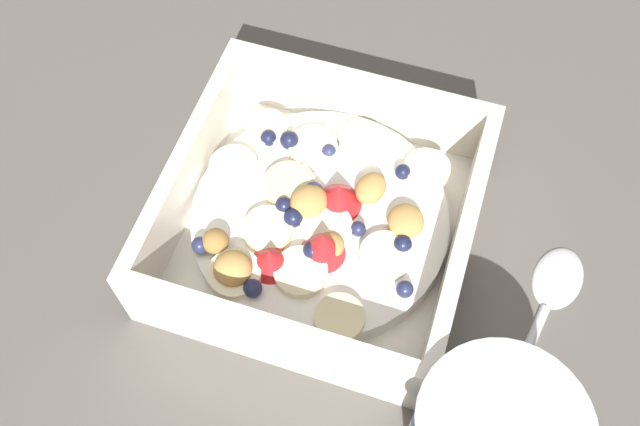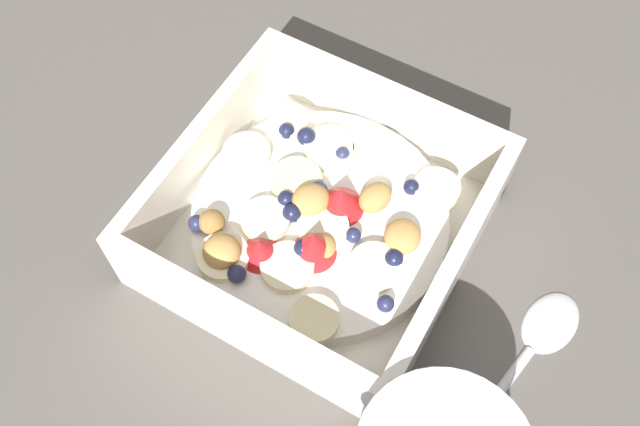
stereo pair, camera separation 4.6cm
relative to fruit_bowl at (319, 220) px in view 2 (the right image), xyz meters
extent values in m
plane|color=#56514C|center=(0.01, 0.02, -0.02)|extent=(2.40, 2.40, 0.00)
cube|color=white|center=(0.00, 0.00, -0.02)|extent=(0.19, 0.19, 0.01)
cube|color=white|center=(0.00, -0.09, 0.01)|extent=(0.19, 0.01, 0.06)
cube|color=white|center=(0.00, 0.09, 0.01)|extent=(0.19, 0.01, 0.06)
cube|color=white|center=(-0.09, 0.00, 0.01)|extent=(0.01, 0.17, 0.06)
cube|color=white|center=(0.09, 0.00, 0.01)|extent=(0.01, 0.17, 0.06)
cylinder|color=white|center=(0.00, 0.00, 0.00)|extent=(0.17, 0.17, 0.02)
cylinder|color=#F4EAB7|center=(0.03, 0.02, 0.01)|extent=(0.04, 0.04, 0.01)
cylinder|color=#F7EFC6|center=(0.04, 0.06, 0.01)|extent=(0.04, 0.04, 0.01)
cylinder|color=beige|center=(-0.03, 0.06, 0.01)|extent=(0.04, 0.04, 0.01)
cylinder|color=#F4EAB7|center=(-0.01, -0.06, 0.01)|extent=(0.04, 0.04, 0.01)
cylinder|color=#F4EAB7|center=(0.02, -0.05, 0.01)|extent=(0.04, 0.04, 0.01)
cylinder|color=#F7EFC6|center=(-0.01, 0.01, 0.01)|extent=(0.05, 0.05, 0.01)
cylinder|color=#F7EFC6|center=(-0.06, -0.05, 0.01)|extent=(0.04, 0.04, 0.01)
cylinder|color=#F7EFC6|center=(0.07, -0.02, 0.01)|extent=(0.05, 0.05, 0.01)
cylinder|color=#F7EFC6|center=(-0.05, 0.01, 0.01)|extent=(0.04, 0.04, 0.01)
cylinder|color=#F4EAB7|center=(0.06, -0.05, 0.01)|extent=(0.04, 0.04, 0.01)
cylinder|color=#F4EAB7|center=(0.00, 0.04, 0.01)|extent=(0.03, 0.03, 0.01)
cylinder|color=beige|center=(0.03, -0.01, 0.01)|extent=(0.05, 0.05, 0.01)
cone|color=red|center=(-0.01, -0.01, 0.02)|extent=(0.04, 0.04, 0.02)
cone|color=red|center=(-0.01, 0.03, 0.02)|extent=(0.03, 0.03, 0.02)
cone|color=red|center=(0.02, 0.04, 0.02)|extent=(0.04, 0.04, 0.02)
sphere|color=#23284C|center=(-0.03, 0.00, 0.01)|extent=(0.01, 0.01, 0.01)
sphere|color=#191E3D|center=(0.05, -0.04, 0.01)|extent=(0.01, 0.01, 0.01)
sphere|color=#191E3D|center=(0.00, 0.03, 0.01)|extent=(0.01, 0.01, 0.01)
sphere|color=#23284C|center=(0.02, 0.06, 0.01)|extent=(0.01, 0.01, 0.01)
sphere|color=#191E3D|center=(0.01, 0.01, 0.01)|extent=(0.01, 0.01, 0.01)
sphere|color=#191E3D|center=(-0.06, 0.01, 0.01)|extent=(0.01, 0.01, 0.01)
sphere|color=#191E3D|center=(0.02, 0.00, 0.01)|extent=(0.01, 0.01, 0.01)
sphere|color=#23284C|center=(-0.07, 0.04, 0.01)|extent=(0.01, 0.01, 0.01)
sphere|color=navy|center=(0.01, -0.05, 0.01)|extent=(0.01, 0.01, 0.01)
sphere|color=navy|center=(-0.03, -0.03, 0.01)|extent=(0.01, 0.01, 0.01)
sphere|color=#191E3D|center=(0.04, -0.05, 0.01)|extent=(0.01, 0.01, 0.01)
sphere|color=#191E3D|center=(-0.04, -0.05, 0.01)|extent=(0.01, 0.01, 0.01)
sphere|color=navy|center=(0.00, -0.01, 0.01)|extent=(0.01, 0.01, 0.01)
sphere|color=#23284C|center=(0.06, 0.05, 0.01)|extent=(0.01, 0.01, 0.01)
ellipsoid|color=olive|center=(0.06, 0.04, 0.01)|extent=(0.02, 0.02, 0.01)
ellipsoid|color=tan|center=(-0.01, 0.02, 0.01)|extent=(0.03, 0.03, 0.01)
ellipsoid|color=tan|center=(0.04, 0.06, 0.02)|extent=(0.03, 0.03, 0.02)
ellipsoid|color=tan|center=(-0.03, -0.03, 0.01)|extent=(0.02, 0.03, 0.01)
ellipsoid|color=tan|center=(0.01, 0.00, 0.01)|extent=(0.03, 0.03, 0.02)
ellipsoid|color=tan|center=(-0.06, -0.01, 0.01)|extent=(0.03, 0.03, 0.01)
ellipsoid|color=silver|center=(-0.16, -0.02, -0.02)|extent=(0.04, 0.05, 0.01)
cylinder|color=silver|center=(-0.14, 0.07, -0.02)|extent=(0.03, 0.12, 0.01)
camera|label=1|loc=(-0.07, 0.22, 0.41)|focal=40.11mm
camera|label=2|loc=(-0.11, 0.20, 0.41)|focal=40.11mm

